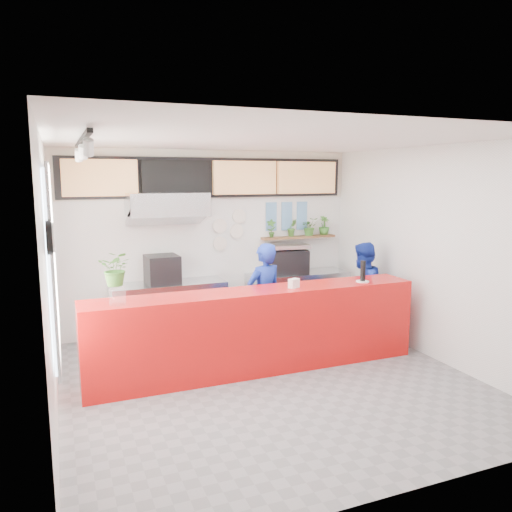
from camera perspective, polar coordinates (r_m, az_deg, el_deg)
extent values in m
plane|color=slate|center=(6.54, 1.51, -14.06)|extent=(5.00, 5.00, 0.00)
plane|color=silver|center=(6.03, 1.63, 13.16)|extent=(5.00, 5.00, 0.00)
plane|color=white|center=(8.44, -5.18, 1.75)|extent=(5.00, 0.00, 5.00)
plane|color=white|center=(5.62, -22.54, -2.60)|extent=(0.00, 5.00, 5.00)
plane|color=white|center=(7.45, 19.51, 0.29)|extent=(0.00, 5.00, 5.00)
cube|color=red|center=(6.70, 0.16, -8.48)|extent=(4.50, 0.60, 1.10)
cube|color=beige|center=(8.36, -5.27, 9.24)|extent=(5.00, 0.02, 0.80)
cube|color=#B2B5BA|center=(8.16, -9.88, -6.12)|extent=(1.80, 0.60, 0.90)
cube|color=black|center=(8.00, -10.67, -1.51)|extent=(0.52, 0.52, 0.45)
cube|color=#B2B5BA|center=(7.84, -10.14, 5.87)|extent=(1.20, 0.70, 0.35)
cube|color=#B2B5BA|center=(7.86, -10.10, 4.41)|extent=(1.20, 0.69, 0.31)
cube|color=#B2B5BA|center=(8.90, 4.80, -4.73)|extent=(1.80, 0.60, 0.90)
cube|color=black|center=(8.68, 3.68, -0.62)|extent=(0.74, 0.60, 0.42)
cube|color=silver|center=(8.64, 3.70, 1.15)|extent=(0.72, 0.53, 0.06)
cube|color=brown|center=(8.93, 4.89, 2.16)|extent=(1.40, 0.18, 0.04)
cube|color=tan|center=(7.93, -17.38, 8.52)|extent=(1.10, 0.10, 0.55)
cube|color=black|center=(8.10, -9.09, 8.82)|extent=(1.10, 0.10, 0.55)
cube|color=tan|center=(8.44, -1.29, 8.94)|extent=(1.10, 0.10, 0.55)
cube|color=tan|center=(8.91, 5.79, 8.90)|extent=(1.10, 0.10, 0.55)
cube|color=black|center=(8.33, -5.21, 8.90)|extent=(4.80, 0.04, 0.65)
cube|color=silver|center=(5.89, -22.34, -0.12)|extent=(0.04, 2.20, 1.90)
cube|color=#B2B5BA|center=(5.89, -22.15, -0.11)|extent=(0.03, 2.30, 2.00)
cylinder|color=black|center=(4.65, -22.55, 1.95)|extent=(0.05, 0.30, 0.30)
cylinder|color=white|center=(4.65, -22.18, 1.97)|extent=(0.02, 0.26, 0.26)
cube|color=black|center=(5.54, -19.23, 12.40)|extent=(0.05, 2.40, 0.04)
cylinder|color=silver|center=(8.42, -4.17, 3.47)|extent=(0.24, 0.03, 0.24)
cylinder|color=silver|center=(8.53, -2.24, 2.88)|extent=(0.24, 0.03, 0.24)
cylinder|color=silver|center=(8.46, -4.15, 1.44)|extent=(0.24, 0.03, 0.24)
cylinder|color=silver|center=(8.52, -1.93, 4.56)|extent=(0.24, 0.03, 0.24)
cube|color=#598CBF|center=(8.75, 1.76, 5.34)|extent=(0.20, 0.02, 0.25)
cube|color=#598CBF|center=(8.87, 3.54, 5.38)|extent=(0.20, 0.02, 0.25)
cube|color=#598CBF|center=(9.00, 5.27, 5.41)|extent=(0.20, 0.02, 0.25)
cube|color=#598CBF|center=(8.77, 1.75, 3.71)|extent=(0.20, 0.02, 0.25)
cube|color=#598CBF|center=(8.89, 3.52, 3.77)|extent=(0.20, 0.02, 0.25)
cube|color=#598CBF|center=(9.02, 5.25, 3.82)|extent=(0.20, 0.02, 0.25)
imported|color=navy|center=(7.28, 0.94, -4.88)|extent=(0.68, 0.54, 1.63)
imported|color=navy|center=(8.11, 12.03, -3.91)|extent=(0.95, 0.89, 1.55)
imported|color=#366C26|center=(8.69, 1.75, 3.18)|extent=(0.20, 0.17, 0.32)
imported|color=#366C26|center=(8.86, 4.15, 3.25)|extent=(0.17, 0.14, 0.31)
imported|color=#366C26|center=(9.01, 6.17, 3.37)|extent=(0.35, 0.32, 0.32)
imported|color=#366C26|center=(9.15, 7.79, 3.48)|extent=(0.23, 0.21, 0.34)
cylinder|color=white|center=(6.02, -15.57, -4.27)|extent=(0.24, 0.24, 0.23)
imported|color=#366C26|center=(5.95, -15.69, -1.39)|extent=(0.46, 0.43, 0.41)
cube|color=white|center=(6.68, 4.34, -3.13)|extent=(0.16, 0.14, 0.12)
cylinder|color=white|center=(7.20, 12.08, -2.85)|extent=(0.21, 0.21, 0.01)
cylinder|color=black|center=(7.17, 12.12, -1.67)|extent=(0.08, 0.08, 0.29)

